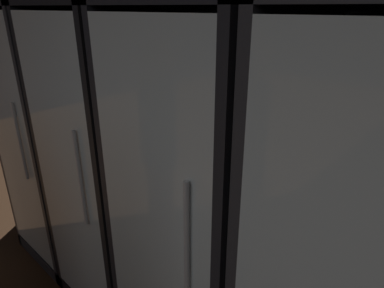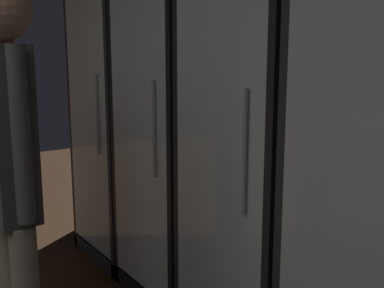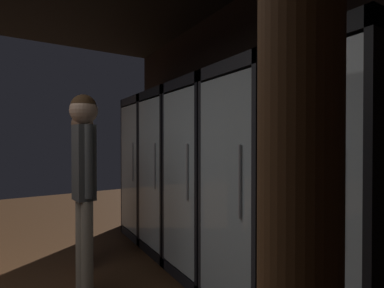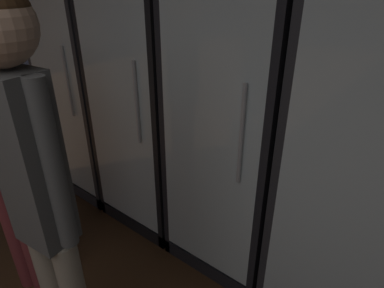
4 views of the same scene
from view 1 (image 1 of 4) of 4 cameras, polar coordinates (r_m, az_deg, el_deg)
cooler_far_left at (r=2.65m, az=-20.95°, el=1.16°), size 0.68×0.64×1.94m
cooler_left at (r=2.08m, az=-12.03°, el=-3.54°), size 0.68×0.64×1.94m
cooler_center at (r=1.62m, az=2.97°, el=-10.93°), size 0.68×0.64×1.94m
cooler_right at (r=1.38m, az=27.55°, el=-20.54°), size 0.68×0.64×1.94m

